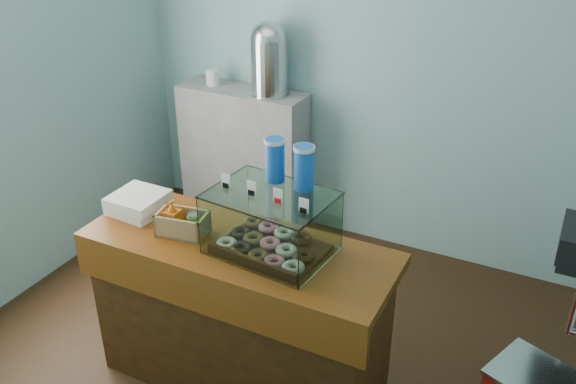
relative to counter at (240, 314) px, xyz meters
The scene contains 8 objects.
ground 0.52m from the counter, 90.00° to the left, with size 3.50×3.50×0.00m, color black.
room_shell 1.27m from the counter, 84.37° to the left, with size 3.54×3.04×2.82m.
counter is the anchor object (origin of this frame).
back_shelf 1.82m from the counter, 119.76° to the left, with size 1.00×0.32×1.10m, color #98989B.
display_case 0.64m from the counter, 16.66° to the left, with size 0.61×0.47×0.53m.
condiment_crate 0.59m from the counter, behind, with size 0.27×0.19×0.18m.
pastry_boxes 0.81m from the counter, behind, with size 0.29×0.29×0.11m.
coffee_urn 1.94m from the counter, 112.75° to the left, with size 0.29×0.29×0.54m.
Camera 1 is at (1.38, -2.43, 2.54)m, focal length 38.00 mm.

